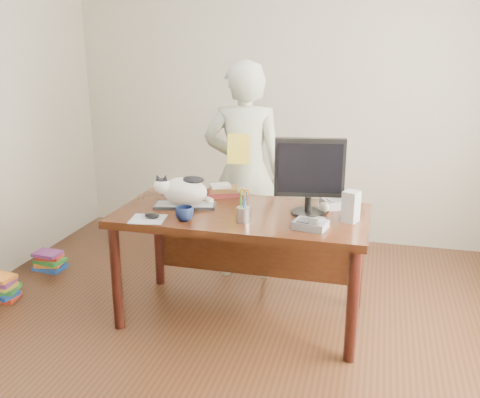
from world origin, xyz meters
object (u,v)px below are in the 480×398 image
phone (311,224)px  speaker (351,206)px  cat (183,190)px  mouse (152,215)px  coffee_mug (184,214)px  keyboard (185,205)px  book_pile_a (1,288)px  desk (245,229)px  pen_cup (244,213)px  book_stack (222,191)px  baseball (324,207)px  book_pile_b (49,261)px  person (244,172)px  monitor (309,172)px  calculator (334,203)px

phone → speaker: bearing=52.9°
cat → mouse: 0.30m
coffee_mug → phone: bearing=4.1°
keyboard → book_pile_a: 1.53m
desk → book_pile_a: 1.85m
pen_cup → book_pile_a: size_ratio=0.78×
pen_cup → book_stack: pen_cup is taller
mouse → book_stack: size_ratio=0.39×
baseball → book_pile_b: (-2.23, 0.23, -0.71)m
desk → person: (-0.16, 0.61, 0.24)m
monitor → coffee_mug: (-0.71, -0.31, -0.23)m
cat → book_pile_b: size_ratio=1.51×
pen_cup → book_pile_b: bearing=163.2°
keyboard → calculator: size_ratio=1.90×
book_pile_b → book_stack: bearing=-1.0°
desk → keyboard: keyboard is taller
speaker → book_stack: (-0.91, 0.34, -0.06)m
speaker → person: size_ratio=0.11×
book_pile_a → book_pile_b: bearing=86.9°
speaker → calculator: bearing=135.2°
cat → book_pile_b: bearing=152.2°
calculator → desk: bearing=171.0°
phone → speaker: size_ratio=1.10×
book_pile_a → book_pile_b: (0.03, 0.55, -0.02)m
mouse → speaker: speaker is taller
coffee_mug → person: 0.95m
book_stack → calculator: (0.79, -0.06, -0.01)m
pen_cup → mouse: pen_cup is taller
keyboard → calculator: (0.95, 0.26, 0.01)m
book_pile_a → mouse: bearing=-3.4°
phone → person: (-0.63, 0.89, 0.06)m
phone → book_pile_a: bearing=-168.6°
baseball → person: (-0.67, 0.57, 0.05)m
keyboard → phone: bearing=-26.0°
person → monitor: bearing=123.0°
person → book_pile_a: 1.97m
baseball → monitor: bearing=-143.6°
cat → monitor: 0.83m
pen_cup → person: size_ratio=0.13×
monitor → mouse: monitor is taller
phone → baseball: (0.04, 0.32, 0.01)m
coffee_mug → speaker: 1.01m
keyboard → book_pile_b: 1.54m
desk → monitor: (0.42, -0.03, 0.42)m
baseball → calculator: size_ratio=0.31×
desk → keyboard: size_ratio=3.77×
monitor → baseball: size_ratio=6.97×
cat → calculator: size_ratio=1.74×
keyboard → monitor: 0.85m
coffee_mug → speaker: bearing=13.9°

